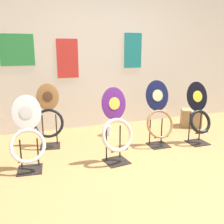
{
  "coord_description": "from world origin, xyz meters",
  "views": [
    {
      "loc": [
        -1.39,
        -2.17,
        1.39
      ],
      "look_at": [
        -0.29,
        0.94,
        0.55
      ],
      "focal_mm": 40.0,
      "sensor_mm": 36.0,
      "label": 1
    }
  ],
  "objects_px": {
    "toilet_seat_display_white_plain": "(28,138)",
    "paint_can": "(107,130)",
    "toilet_seat_display_jazz_black": "(199,115)",
    "toilet_seat_display_woodgrain": "(49,117)",
    "storage_box": "(191,118)",
    "toilet_seat_display_purple_note": "(116,129)",
    "toilet_seat_display_navy_moon": "(159,116)"
  },
  "relations": [
    {
      "from": "toilet_seat_display_jazz_black",
      "to": "storage_box",
      "type": "bearing_deg",
      "value": 59.39
    },
    {
      "from": "toilet_seat_display_woodgrain",
      "to": "storage_box",
      "type": "bearing_deg",
      "value": 2.55
    },
    {
      "from": "toilet_seat_display_white_plain",
      "to": "paint_can",
      "type": "relative_size",
      "value": 5.09
    },
    {
      "from": "paint_can",
      "to": "toilet_seat_display_white_plain",
      "type": "bearing_deg",
      "value": -145.96
    },
    {
      "from": "toilet_seat_display_navy_moon",
      "to": "toilet_seat_display_jazz_black",
      "type": "relative_size",
      "value": 1.04
    },
    {
      "from": "toilet_seat_display_jazz_black",
      "to": "paint_can",
      "type": "height_order",
      "value": "toilet_seat_display_jazz_black"
    },
    {
      "from": "toilet_seat_display_white_plain",
      "to": "storage_box",
      "type": "bearing_deg",
      "value": 15.46
    },
    {
      "from": "toilet_seat_display_woodgrain",
      "to": "paint_can",
      "type": "bearing_deg",
      "value": 9.87
    },
    {
      "from": "toilet_seat_display_jazz_black",
      "to": "paint_can",
      "type": "xyz_separation_m",
      "value": [
        -1.18,
        0.78,
        -0.34
      ]
    },
    {
      "from": "toilet_seat_display_jazz_black",
      "to": "toilet_seat_display_white_plain",
      "type": "relative_size",
      "value": 1.05
    },
    {
      "from": "toilet_seat_display_woodgrain",
      "to": "toilet_seat_display_white_plain",
      "type": "relative_size",
      "value": 1.04
    },
    {
      "from": "toilet_seat_display_navy_moon",
      "to": "toilet_seat_display_purple_note",
      "type": "height_order",
      "value": "toilet_seat_display_navy_moon"
    },
    {
      "from": "toilet_seat_display_jazz_black",
      "to": "toilet_seat_display_purple_note",
      "type": "relative_size",
      "value": 0.98
    },
    {
      "from": "toilet_seat_display_woodgrain",
      "to": "paint_can",
      "type": "height_order",
      "value": "toilet_seat_display_woodgrain"
    },
    {
      "from": "toilet_seat_display_purple_note",
      "to": "toilet_seat_display_white_plain",
      "type": "relative_size",
      "value": 1.08
    },
    {
      "from": "toilet_seat_display_navy_moon",
      "to": "storage_box",
      "type": "relative_size",
      "value": 2.18
    },
    {
      "from": "toilet_seat_display_purple_note",
      "to": "storage_box",
      "type": "bearing_deg",
      "value": 27.29
    },
    {
      "from": "toilet_seat_display_woodgrain",
      "to": "storage_box",
      "type": "distance_m",
      "value": 2.56
    },
    {
      "from": "toilet_seat_display_jazz_black",
      "to": "storage_box",
      "type": "xyz_separation_m",
      "value": [
        0.43,
        0.73,
        -0.27
      ]
    },
    {
      "from": "toilet_seat_display_woodgrain",
      "to": "toilet_seat_display_white_plain",
      "type": "bearing_deg",
      "value": -114.49
    },
    {
      "from": "toilet_seat_display_navy_moon",
      "to": "toilet_seat_display_white_plain",
      "type": "bearing_deg",
      "value": -174.46
    },
    {
      "from": "toilet_seat_display_navy_moon",
      "to": "toilet_seat_display_white_plain",
      "type": "height_order",
      "value": "toilet_seat_display_navy_moon"
    },
    {
      "from": "toilet_seat_display_purple_note",
      "to": "storage_box",
      "type": "distance_m",
      "value": 2.06
    },
    {
      "from": "toilet_seat_display_woodgrain",
      "to": "toilet_seat_display_purple_note",
      "type": "height_order",
      "value": "toilet_seat_display_purple_note"
    },
    {
      "from": "toilet_seat_display_navy_moon",
      "to": "toilet_seat_display_jazz_black",
      "type": "bearing_deg",
      "value": -10.64
    },
    {
      "from": "toilet_seat_display_purple_note",
      "to": "toilet_seat_display_white_plain",
      "type": "height_order",
      "value": "toilet_seat_display_purple_note"
    },
    {
      "from": "toilet_seat_display_purple_note",
      "to": "paint_can",
      "type": "distance_m",
      "value": 1.06
    },
    {
      "from": "toilet_seat_display_white_plain",
      "to": "paint_can",
      "type": "height_order",
      "value": "toilet_seat_display_white_plain"
    },
    {
      "from": "toilet_seat_display_woodgrain",
      "to": "toilet_seat_display_white_plain",
      "type": "xyz_separation_m",
      "value": [
        -0.31,
        -0.68,
        -0.05
      ]
    },
    {
      "from": "toilet_seat_display_navy_moon",
      "to": "toilet_seat_display_jazz_black",
      "type": "xyz_separation_m",
      "value": [
        0.61,
        -0.11,
        -0.02
      ]
    },
    {
      "from": "toilet_seat_display_woodgrain",
      "to": "toilet_seat_display_purple_note",
      "type": "bearing_deg",
      "value": -48.56
    },
    {
      "from": "toilet_seat_display_woodgrain",
      "to": "paint_can",
      "type": "xyz_separation_m",
      "value": [
        0.93,
        0.16,
        -0.35
      ]
    }
  ]
}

